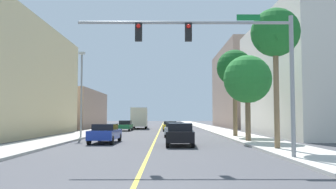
{
  "coord_description": "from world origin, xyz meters",
  "views": [
    {
      "loc": [
        0.91,
        -7.12,
        1.99
      ],
      "look_at": [
        1.05,
        17.16,
        3.5
      ],
      "focal_mm": 37.52,
      "sensor_mm": 36.0,
      "label": 1
    }
  ],
  "objects_px": {
    "palm_far": "(235,69)",
    "car_yellow": "(170,126)",
    "palm_mid": "(247,80)",
    "car_green": "(125,126)",
    "car_black": "(180,134)",
    "street_lamp": "(81,89)",
    "palm_near": "(275,34)",
    "delivery_truck": "(140,118)",
    "car_silver": "(174,129)",
    "car_blue": "(105,133)",
    "traffic_signal_mast": "(227,51)"
  },
  "relations": [
    {
      "from": "palm_mid",
      "to": "car_black",
      "type": "bearing_deg",
      "value": -150.39
    },
    {
      "from": "palm_near",
      "to": "car_blue",
      "type": "bearing_deg",
      "value": 151.39
    },
    {
      "from": "palm_mid",
      "to": "car_silver",
      "type": "relative_size",
      "value": 1.5
    },
    {
      "from": "palm_near",
      "to": "palm_mid",
      "type": "bearing_deg",
      "value": 91.65
    },
    {
      "from": "car_silver",
      "to": "car_black",
      "type": "bearing_deg",
      "value": -87.1
    },
    {
      "from": "traffic_signal_mast",
      "to": "palm_far",
      "type": "height_order",
      "value": "palm_far"
    },
    {
      "from": "palm_near",
      "to": "car_blue",
      "type": "relative_size",
      "value": 1.78
    },
    {
      "from": "street_lamp",
      "to": "palm_near",
      "type": "height_order",
      "value": "palm_near"
    },
    {
      "from": "palm_far",
      "to": "car_yellow",
      "type": "distance_m",
      "value": 16.29
    },
    {
      "from": "car_silver",
      "to": "car_black",
      "type": "distance_m",
      "value": 10.69
    },
    {
      "from": "car_green",
      "to": "car_blue",
      "type": "relative_size",
      "value": 0.9
    },
    {
      "from": "palm_near",
      "to": "car_silver",
      "type": "xyz_separation_m",
      "value": [
        -5.6,
        14.07,
        -6.07
      ]
    },
    {
      "from": "traffic_signal_mast",
      "to": "car_green",
      "type": "height_order",
      "value": "traffic_signal_mast"
    },
    {
      "from": "palm_far",
      "to": "palm_near",
      "type": "bearing_deg",
      "value": -90.46
    },
    {
      "from": "palm_mid",
      "to": "car_green",
      "type": "xyz_separation_m",
      "value": [
        -11.8,
        21.25,
        -4.07
      ]
    },
    {
      "from": "street_lamp",
      "to": "car_black",
      "type": "relative_size",
      "value": 1.9
    },
    {
      "from": "car_green",
      "to": "traffic_signal_mast",
      "type": "bearing_deg",
      "value": 106.0
    },
    {
      "from": "car_silver",
      "to": "car_blue",
      "type": "distance_m",
      "value": 9.7
    },
    {
      "from": "palm_far",
      "to": "car_black",
      "type": "distance_m",
      "value": 12.33
    },
    {
      "from": "palm_mid",
      "to": "car_green",
      "type": "relative_size",
      "value": 1.57
    },
    {
      "from": "car_silver",
      "to": "car_black",
      "type": "height_order",
      "value": "car_black"
    },
    {
      "from": "car_black",
      "to": "car_blue",
      "type": "xyz_separation_m",
      "value": [
        -5.48,
        2.59,
        -0.03
      ]
    },
    {
      "from": "car_blue",
      "to": "delivery_truck",
      "type": "height_order",
      "value": "delivery_truck"
    },
    {
      "from": "traffic_signal_mast",
      "to": "palm_mid",
      "type": "relative_size",
      "value": 1.53
    },
    {
      "from": "car_yellow",
      "to": "car_black",
      "type": "bearing_deg",
      "value": -90.47
    },
    {
      "from": "traffic_signal_mast",
      "to": "car_silver",
      "type": "height_order",
      "value": "traffic_signal_mast"
    },
    {
      "from": "traffic_signal_mast",
      "to": "palm_near",
      "type": "bearing_deg",
      "value": 49.75
    },
    {
      "from": "palm_near",
      "to": "car_silver",
      "type": "relative_size",
      "value": 1.88
    },
    {
      "from": "palm_near",
      "to": "delivery_truck",
      "type": "height_order",
      "value": "palm_near"
    },
    {
      "from": "street_lamp",
      "to": "car_blue",
      "type": "xyz_separation_m",
      "value": [
        3.2,
        -5.68,
        -3.69
      ]
    },
    {
      "from": "street_lamp",
      "to": "palm_far",
      "type": "xyz_separation_m",
      "value": [
        14.25,
        1.11,
        2.07
      ]
    },
    {
      "from": "palm_far",
      "to": "car_silver",
      "type": "relative_size",
      "value": 1.87
    },
    {
      "from": "car_black",
      "to": "car_yellow",
      "type": "distance_m",
      "value": 23.37
    },
    {
      "from": "palm_mid",
      "to": "delivery_truck",
      "type": "bearing_deg",
      "value": 109.5
    },
    {
      "from": "car_green",
      "to": "car_silver",
      "type": "height_order",
      "value": "car_green"
    },
    {
      "from": "car_black",
      "to": "traffic_signal_mast",
      "type": "bearing_deg",
      "value": -74.24
    },
    {
      "from": "palm_mid",
      "to": "car_blue",
      "type": "distance_m",
      "value": 11.5
    },
    {
      "from": "car_black",
      "to": "car_yellow",
      "type": "relative_size",
      "value": 0.89
    },
    {
      "from": "street_lamp",
      "to": "car_silver",
      "type": "bearing_deg",
      "value": 15.77
    },
    {
      "from": "traffic_signal_mast",
      "to": "palm_mid",
      "type": "distance_m",
      "value": 11.2
    },
    {
      "from": "car_silver",
      "to": "car_blue",
      "type": "xyz_separation_m",
      "value": [
        -5.34,
        -8.1,
        0.01
      ]
    },
    {
      "from": "car_green",
      "to": "car_black",
      "type": "bearing_deg",
      "value": 106.35
    },
    {
      "from": "palm_mid",
      "to": "car_black",
      "type": "height_order",
      "value": "palm_mid"
    },
    {
      "from": "car_green",
      "to": "car_yellow",
      "type": "xyz_separation_m",
      "value": [
        6.08,
        -0.89,
        -0.01
      ]
    },
    {
      "from": "palm_near",
      "to": "car_black",
      "type": "distance_m",
      "value": 8.81
    },
    {
      "from": "car_blue",
      "to": "car_green",
      "type": "bearing_deg",
      "value": 94.29
    },
    {
      "from": "delivery_truck",
      "to": "palm_mid",
      "type": "bearing_deg",
      "value": -72.49
    },
    {
      "from": "palm_mid",
      "to": "car_yellow",
      "type": "bearing_deg",
      "value": 105.71
    },
    {
      "from": "palm_far",
      "to": "car_green",
      "type": "height_order",
      "value": "palm_far"
    },
    {
      "from": "car_black",
      "to": "car_blue",
      "type": "relative_size",
      "value": 0.89
    }
  ]
}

